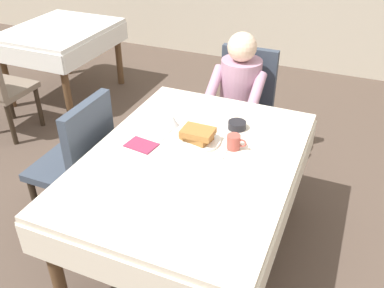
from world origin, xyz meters
name	(u,v)px	position (x,y,z in m)	size (l,w,h in m)	color
ground_plane	(192,252)	(0.00, 0.00, 0.00)	(14.00, 14.00, 0.00)	brown
dining_table_main	(192,170)	(0.00, 0.00, 0.65)	(1.12, 1.52, 0.74)	silver
chair_diner	(243,100)	(-0.05, 1.17, 0.53)	(0.44, 0.45, 0.93)	#384251
diner_person	(238,93)	(-0.05, 1.01, 0.67)	(0.40, 0.43, 1.12)	#B2849E
chair_left_side	(80,157)	(-0.77, 0.00, 0.53)	(0.45, 0.44, 0.93)	#384251
plate_breakfast	(196,140)	(-0.04, 0.16, 0.75)	(0.28, 0.28, 0.02)	white
breakfast_stack	(197,134)	(-0.03, 0.15, 0.79)	(0.19, 0.15, 0.07)	#A36B33
cup_coffee	(234,142)	(0.18, 0.17, 0.78)	(0.11, 0.08, 0.08)	#B24C42
bowl_butter	(237,125)	(0.13, 0.39, 0.76)	(0.11, 0.11, 0.04)	black
syrup_pitcher	(172,120)	(-0.24, 0.26, 0.78)	(0.08, 0.08, 0.07)	silver
fork_left_of_plate	(165,136)	(-0.23, 0.14, 0.74)	(0.18, 0.01, 0.01)	silver
knife_right_of_plate	(226,149)	(0.15, 0.14, 0.74)	(0.20, 0.01, 0.01)	silver
spoon_near_edge	(180,175)	(0.01, -0.18, 0.74)	(0.15, 0.01, 0.01)	silver
napkin_folded	(141,145)	(-0.31, -0.01, 0.74)	(0.17, 0.12, 0.01)	#8C2D4C
background_table_far	(61,39)	(-2.14, 1.60, 0.62)	(0.92, 1.12, 0.74)	white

